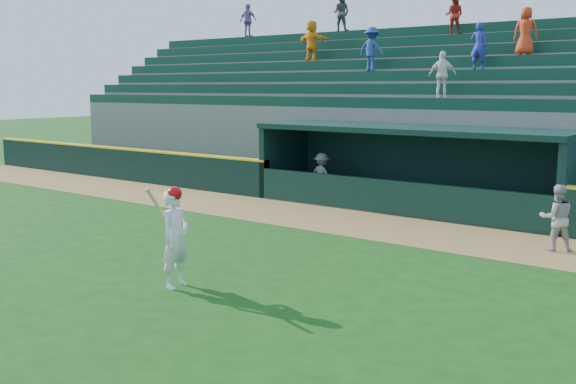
# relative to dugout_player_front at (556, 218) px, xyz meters

# --- Properties ---
(ground) EXTENTS (120.00, 120.00, 0.00)m
(ground) POSITION_rel_dugout_player_front_xyz_m (-4.89, -4.99, -0.75)
(ground) COLOR #144310
(ground) RESTS_ON ground
(warning_track) EXTENTS (40.00, 3.00, 0.01)m
(warning_track) POSITION_rel_dugout_player_front_xyz_m (-4.89, -0.09, -0.74)
(warning_track) COLOR olive
(warning_track) RESTS_ON ground
(field_wall_left) EXTENTS (15.50, 0.30, 1.20)m
(field_wall_left) POSITION_rel_dugout_player_front_xyz_m (-17.14, 1.56, -0.15)
(field_wall_left) COLOR black
(field_wall_left) RESTS_ON ground
(wall_stripe_left) EXTENTS (15.50, 0.32, 0.06)m
(wall_stripe_left) POSITION_rel_dugout_player_front_xyz_m (-17.14, 1.56, 0.48)
(wall_stripe_left) COLOR yellow
(wall_stripe_left) RESTS_ON field_wall_left
(dugout_player_front) EXTENTS (0.91, 0.85, 1.49)m
(dugout_player_front) POSITION_rel_dugout_player_front_xyz_m (0.00, 0.00, 0.00)
(dugout_player_front) COLOR #A3A39E
(dugout_player_front) RESTS_ON ground
(dugout_player_inside) EXTENTS (1.04, 0.72, 1.48)m
(dugout_player_inside) POSITION_rel_dugout_player_front_xyz_m (-8.01, 2.74, -0.01)
(dugout_player_inside) COLOR #A5A59F
(dugout_player_inside) RESTS_ON ground
(dugout) EXTENTS (9.40, 2.80, 2.46)m
(dugout) POSITION_rel_dugout_player_front_xyz_m (-4.89, 3.01, 0.61)
(dugout) COLOR #61615C
(dugout) RESTS_ON ground
(stands) EXTENTS (34.50, 6.25, 7.53)m
(stands) POSITION_rel_dugout_player_front_xyz_m (-4.88, 7.58, 1.66)
(stands) COLOR slate
(stands) RESTS_ON ground
(batter_at_plate) EXTENTS (0.51, 0.83, 1.87)m
(batter_at_plate) POSITION_rel_dugout_player_front_xyz_m (-4.89, -6.83, 0.18)
(batter_at_plate) COLOR white
(batter_at_plate) RESTS_ON ground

